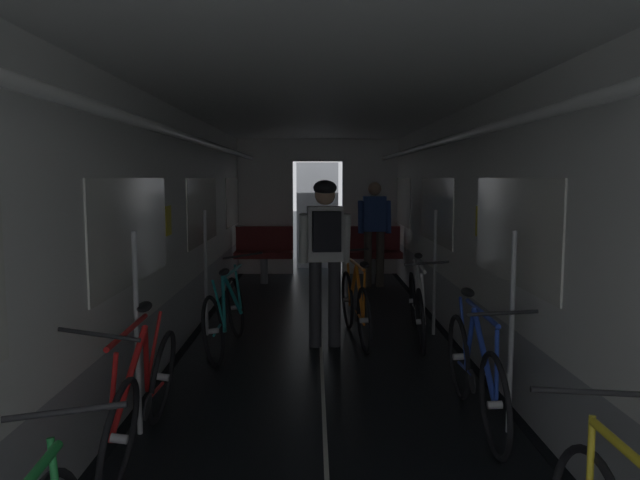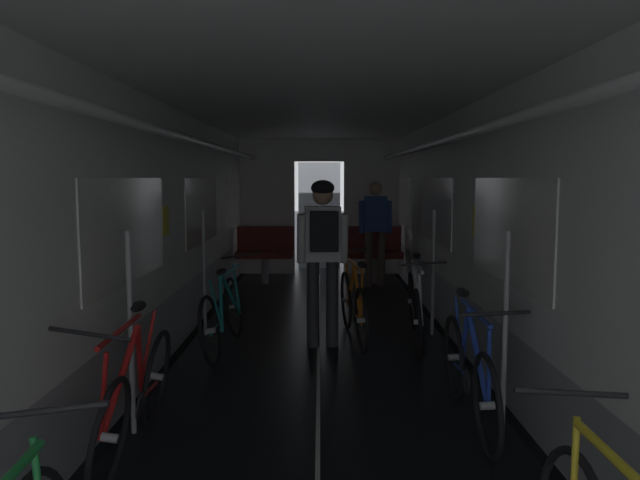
{
  "view_description": "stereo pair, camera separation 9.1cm",
  "coord_description": "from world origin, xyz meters",
  "px_view_note": "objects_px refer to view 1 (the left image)",
  "views": [
    {
      "loc": [
        -0.08,
        -1.87,
        1.75
      ],
      "look_at": [
        0.0,
        5.12,
        1.03
      ],
      "focal_mm": 33.67,
      "sensor_mm": 36.0,
      "label": 1
    },
    {
      "loc": [
        0.01,
        -1.87,
        1.75
      ],
      "look_at": [
        0.0,
        5.12,
        1.03
      ],
      "focal_mm": 33.67,
      "sensor_mm": 36.0,
      "label": 2
    }
  ],
  "objects_px": {
    "bicycle_blue": "(475,371)",
    "person_cyclist_aisle": "(325,245)",
    "bench_seat_far_left": "(264,249)",
    "bicycle_orange_in_aisle": "(356,305)",
    "bicycle_red": "(143,396)",
    "bicycle_white": "(417,306)",
    "bench_seat_far_right": "(372,249)",
    "bicycle_teal": "(226,314)",
    "person_standing_near_bench": "(374,227)"
  },
  "relations": [
    {
      "from": "bench_seat_far_left",
      "to": "person_cyclist_aisle",
      "type": "xyz_separation_m",
      "value": [
        0.95,
        -3.85,
        0.5
      ]
    },
    {
      "from": "bicycle_orange_in_aisle",
      "to": "person_standing_near_bench",
      "type": "distance_m",
      "value": 3.3
    },
    {
      "from": "bench_seat_far_left",
      "to": "person_standing_near_bench",
      "type": "xyz_separation_m",
      "value": [
        1.8,
        -0.38,
        0.41
      ]
    },
    {
      "from": "bench_seat_far_right",
      "to": "person_standing_near_bench",
      "type": "distance_m",
      "value": 0.55
    },
    {
      "from": "bicycle_blue",
      "to": "bicycle_orange_in_aisle",
      "type": "bearing_deg",
      "value": 107.26
    },
    {
      "from": "bench_seat_far_left",
      "to": "bench_seat_far_right",
      "type": "height_order",
      "value": "same"
    },
    {
      "from": "bench_seat_far_right",
      "to": "bicycle_teal",
      "type": "bearing_deg",
      "value": -115.13
    },
    {
      "from": "bicycle_teal",
      "to": "person_standing_near_bench",
      "type": "relative_size",
      "value": 1.01
    },
    {
      "from": "bench_seat_far_left",
      "to": "bicycle_orange_in_aisle",
      "type": "bearing_deg",
      "value": -70.34
    },
    {
      "from": "person_standing_near_bench",
      "to": "bench_seat_far_left",
      "type": "bearing_deg",
      "value": 168.21
    },
    {
      "from": "bench_seat_far_left",
      "to": "person_standing_near_bench",
      "type": "bearing_deg",
      "value": -11.79
    },
    {
      "from": "bicycle_teal",
      "to": "bicycle_white",
      "type": "relative_size",
      "value": 1.0
    },
    {
      "from": "bicycle_orange_in_aisle",
      "to": "bicycle_white",
      "type": "bearing_deg",
      "value": -3.95
    },
    {
      "from": "bicycle_white",
      "to": "bicycle_blue",
      "type": "bearing_deg",
      "value": -89.07
    },
    {
      "from": "bicycle_teal",
      "to": "bicycle_orange_in_aisle",
      "type": "height_order",
      "value": "bicycle_teal"
    },
    {
      "from": "bicycle_teal",
      "to": "bicycle_red",
      "type": "relative_size",
      "value": 1.0
    },
    {
      "from": "bicycle_white",
      "to": "bench_seat_far_right",
      "type": "bearing_deg",
      "value": 92.19
    },
    {
      "from": "bench_seat_far_right",
      "to": "person_standing_near_bench",
      "type": "bearing_deg",
      "value": -89.59
    },
    {
      "from": "bicycle_red",
      "to": "bicycle_white",
      "type": "relative_size",
      "value": 1.0
    },
    {
      "from": "bicycle_orange_in_aisle",
      "to": "bicycle_blue",
      "type": "bearing_deg",
      "value": -72.74
    },
    {
      "from": "bicycle_blue",
      "to": "person_standing_near_bench",
      "type": "bearing_deg",
      "value": 91.81
    },
    {
      "from": "bicycle_teal",
      "to": "bench_seat_far_right",
      "type": "bearing_deg",
      "value": 64.87
    },
    {
      "from": "bench_seat_far_left",
      "to": "bicycle_red",
      "type": "xyz_separation_m",
      "value": [
        -0.25,
        -6.28,
        -0.19
      ]
    },
    {
      "from": "bicycle_red",
      "to": "bicycle_blue",
      "type": "bearing_deg",
      "value": 11.6
    },
    {
      "from": "bench_seat_far_right",
      "to": "bicycle_red",
      "type": "xyz_separation_m",
      "value": [
        -2.05,
        -6.28,
        -0.19
      ]
    },
    {
      "from": "person_cyclist_aisle",
      "to": "bicycle_white",
      "type": "bearing_deg",
      "value": 12.58
    },
    {
      "from": "bicycle_red",
      "to": "bicycle_orange_in_aisle",
      "type": "relative_size",
      "value": 1.0
    },
    {
      "from": "bench_seat_far_right",
      "to": "person_standing_near_bench",
      "type": "height_order",
      "value": "person_standing_near_bench"
    },
    {
      "from": "bicycle_red",
      "to": "bicycle_blue",
      "type": "relative_size",
      "value": 1.0
    },
    {
      "from": "bicycle_red",
      "to": "bicycle_orange_in_aisle",
      "type": "distance_m",
      "value": 3.1
    },
    {
      "from": "person_cyclist_aisle",
      "to": "bicycle_teal",
      "type": "bearing_deg",
      "value": -173.0
    },
    {
      "from": "bicycle_teal",
      "to": "bicycle_red",
      "type": "height_order",
      "value": "same"
    },
    {
      "from": "bicycle_white",
      "to": "bicycle_blue",
      "type": "distance_m",
      "value": 2.19
    },
    {
      "from": "bicycle_blue",
      "to": "bicycle_teal",
      "type": "bearing_deg",
      "value": 137.89
    },
    {
      "from": "bench_seat_far_right",
      "to": "bicycle_blue",
      "type": "distance_m",
      "value": 5.82
    },
    {
      "from": "bicycle_red",
      "to": "person_standing_near_bench",
      "type": "distance_m",
      "value": 6.28
    },
    {
      "from": "bicycle_white",
      "to": "person_standing_near_bench",
      "type": "relative_size",
      "value": 1.0
    },
    {
      "from": "bicycle_teal",
      "to": "person_standing_near_bench",
      "type": "xyz_separation_m",
      "value": [
        1.87,
        3.6,
        0.6
      ]
    },
    {
      "from": "bicycle_blue",
      "to": "person_cyclist_aisle",
      "type": "distance_m",
      "value": 2.32
    },
    {
      "from": "person_standing_near_bench",
      "to": "person_cyclist_aisle",
      "type": "bearing_deg",
      "value": -103.85
    },
    {
      "from": "person_cyclist_aisle",
      "to": "person_standing_near_bench",
      "type": "relative_size",
      "value": 1.03
    },
    {
      "from": "bench_seat_far_right",
      "to": "bicycle_white",
      "type": "distance_m",
      "value": 3.64
    },
    {
      "from": "bench_seat_far_right",
      "to": "person_cyclist_aisle",
      "type": "bearing_deg",
      "value": -102.51
    },
    {
      "from": "bicycle_white",
      "to": "bench_seat_far_left",
      "type": "bearing_deg",
      "value": 118.11
    },
    {
      "from": "person_cyclist_aisle",
      "to": "person_standing_near_bench",
      "type": "distance_m",
      "value": 3.58
    },
    {
      "from": "bench_seat_far_left",
      "to": "bicycle_red",
      "type": "relative_size",
      "value": 0.58
    },
    {
      "from": "bicycle_white",
      "to": "bicycle_orange_in_aisle",
      "type": "xyz_separation_m",
      "value": [
        -0.66,
        0.05,
        0.0
      ]
    },
    {
      "from": "person_cyclist_aisle",
      "to": "bench_seat_far_right",
      "type": "bearing_deg",
      "value": 77.49
    },
    {
      "from": "bicycle_teal",
      "to": "bicycle_orange_in_aisle",
      "type": "bearing_deg",
      "value": 16.22
    },
    {
      "from": "bench_seat_far_right",
      "to": "bicycle_teal",
      "type": "relative_size",
      "value": 0.58
    }
  ]
}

